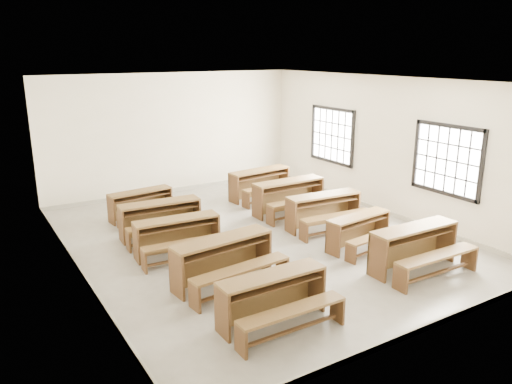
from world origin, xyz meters
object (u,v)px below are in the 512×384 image
desk_set_2 (178,234)px  desk_set_8 (290,194)px  desk_set_1 (224,258)px  desk_set_5 (416,245)px  desk_set_0 (274,295)px  desk_set_9 (261,182)px  desk_set_3 (161,217)px  desk_set_6 (360,229)px  desk_set_4 (142,203)px  desk_set_7 (325,209)px

desk_set_2 → desk_set_8: bearing=20.7°
desk_set_1 → desk_set_5: (3.12, -1.27, -0.00)m
desk_set_1 → desk_set_5: bearing=-27.8°
desk_set_0 → desk_set_9: 6.24m
desk_set_0 → desk_set_3: size_ratio=0.95×
desk_set_1 → desk_set_3: desk_set_1 is taller
desk_set_5 → desk_set_6: desk_set_5 is taller
desk_set_1 → desk_set_9: size_ratio=1.03×
desk_set_4 → desk_set_6: desk_set_4 is taller
desk_set_0 → desk_set_4: 5.42m
desk_set_4 → desk_set_7: 4.17m
desk_set_0 → desk_set_9: bearing=59.6°
desk_set_0 → desk_set_8: bearing=52.2°
desk_set_2 → desk_set_3: desk_set_3 is taller
desk_set_4 → desk_set_6: size_ratio=1.00×
desk_set_3 → desk_set_8: size_ratio=0.96×
desk_set_0 → desk_set_4: desk_set_0 is taller
desk_set_0 → desk_set_9: size_ratio=0.91×
desk_set_2 → desk_set_4: bearing=91.0°
desk_set_2 → desk_set_7: size_ratio=0.95×
desk_set_5 → desk_set_9: 5.18m
desk_set_3 → desk_set_4: desk_set_3 is taller
desk_set_1 → desk_set_2: 1.53m
desk_set_2 → desk_set_9: (3.34, 2.40, 0.02)m
desk_set_6 → desk_set_7: (0.11, 1.23, 0.06)m
desk_set_0 → desk_set_5: (3.12, 0.20, 0.03)m
desk_set_2 → desk_set_6: size_ratio=1.08×
desk_set_4 → desk_set_8: size_ratio=0.87×
desk_set_6 → desk_set_7: size_ratio=0.88×
desk_set_5 → desk_set_6: size_ratio=1.14×
desk_set_6 → desk_set_9: (0.16, 3.91, 0.06)m
desk_set_4 → desk_set_7: size_ratio=0.88×
desk_set_2 → desk_set_4: desk_set_2 is taller
desk_set_9 → desk_set_7: bearing=-96.9°
desk_set_1 → desk_set_8: size_ratio=1.03×
desk_set_0 → desk_set_5: 3.12m
desk_set_8 → desk_set_9: desk_set_8 is taller
desk_set_2 → desk_set_8: desk_set_8 is taller
desk_set_7 → desk_set_9: 2.68m
desk_set_8 → desk_set_0: bearing=-127.9°
desk_set_0 → desk_set_3: desk_set_3 is taller
desk_set_3 → desk_set_8: desk_set_8 is taller
desk_set_6 → desk_set_7: 1.24m
desk_set_1 → desk_set_7: bearing=15.8°
desk_set_4 → desk_set_9: size_ratio=0.86×
desk_set_0 → desk_set_6: 3.34m
desk_set_0 → desk_set_7: size_ratio=0.93×
desk_set_4 → desk_set_9: bearing=-7.0°
desk_set_6 → desk_set_8: desk_set_8 is taller
desk_set_4 → desk_set_2: bearing=-99.5°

